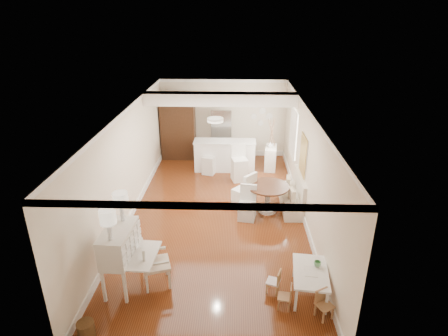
# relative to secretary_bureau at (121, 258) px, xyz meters

# --- Properties ---
(room) EXTENTS (9.00, 9.04, 2.82)m
(room) POSITION_rel_secretary_bureau_xyz_m (1.74, 3.11, 1.33)
(room) COLOR brown
(room) RESTS_ON ground
(secretary_bureau) EXTENTS (1.06, 1.08, 1.30)m
(secretary_bureau) POSITION_rel_secretary_bureau_xyz_m (0.00, 0.00, 0.00)
(secretary_bureau) COLOR silver
(secretary_bureau) RESTS_ON ground
(gustavian_armchair) EXTENTS (0.70, 0.70, 0.97)m
(gustavian_armchair) POSITION_rel_secretary_bureau_xyz_m (0.65, 0.08, -0.16)
(gustavian_armchair) COLOR silver
(gustavian_armchair) RESTS_ON ground
(wicker_basket) EXTENTS (0.38, 0.38, 0.29)m
(wicker_basket) POSITION_rel_secretary_bureau_xyz_m (-0.27, -1.26, -0.50)
(wicker_basket) COLOR #4F3218
(wicker_basket) RESTS_ON ground
(kids_table) EXTENTS (0.76, 1.13, 0.53)m
(kids_table) POSITION_rel_secretary_bureau_xyz_m (3.60, -0.12, -0.38)
(kids_table) COLOR white
(kids_table) RESTS_ON ground
(kids_chair_a) EXTENTS (0.29, 0.29, 0.50)m
(kids_chair_a) POSITION_rel_secretary_bureau_xyz_m (3.09, -0.49, -0.40)
(kids_chair_a) COLOR #976B44
(kids_chair_a) RESTS_ON ground
(kids_chair_b) EXTENTS (0.31, 0.31, 0.51)m
(kids_chair_b) POSITION_rel_secretary_bureau_xyz_m (2.92, -0.09, -0.39)
(kids_chair_b) COLOR tan
(kids_chair_b) RESTS_ON ground
(kids_chair_c) EXTENTS (0.36, 0.36, 0.55)m
(kids_chair_c) POSITION_rel_secretary_bureau_xyz_m (3.76, -0.71, -0.37)
(kids_chair_c) COLOR #AC794E
(kids_chair_c) RESTS_ON ground
(banquette) EXTENTS (0.52, 1.60, 0.98)m
(banquette) POSITION_rel_secretary_bureau_xyz_m (3.69, 3.28, -0.16)
(banquette) COLOR silver
(banquette) RESTS_ON ground
(dining_table) EXTENTS (1.29, 1.29, 0.76)m
(dining_table) POSITION_rel_secretary_bureau_xyz_m (3.04, 3.07, -0.27)
(dining_table) COLOR #4D2919
(dining_table) RESTS_ON ground
(slip_chair_near) EXTENTS (0.49, 0.51, 0.90)m
(slip_chair_near) POSITION_rel_secretary_bureau_xyz_m (2.48, 2.66, -0.20)
(slip_chair_near) COLOR silver
(slip_chair_near) RESTS_ON ground
(slip_chair_far) EXTENTS (0.70, 0.70, 1.02)m
(slip_chair_far) POSITION_rel_secretary_bureau_xyz_m (2.40, 3.33, -0.14)
(slip_chair_far) COLOR white
(slip_chair_far) RESTS_ON ground
(breakfast_counter) EXTENTS (2.05, 0.65, 1.03)m
(breakfast_counter) POSITION_rel_secretary_bureau_xyz_m (1.80, 5.88, -0.13)
(breakfast_counter) COLOR white
(breakfast_counter) RESTS_ON ground
(bar_stool_left) EXTENTS (0.47, 0.47, 0.96)m
(bar_stool_left) POSITION_rel_secretary_bureau_xyz_m (1.29, 5.53, -0.17)
(bar_stool_left) COLOR silver
(bar_stool_left) RESTS_ON ground
(bar_stool_right) EXTENTS (0.56, 0.56, 1.16)m
(bar_stool_right) POSITION_rel_secretary_bureau_xyz_m (2.29, 5.04, -0.07)
(bar_stool_right) COLOR white
(bar_stool_right) RESTS_ON ground
(pantry_cabinet) EXTENTS (1.20, 0.60, 2.30)m
(pantry_cabinet) POSITION_rel_secretary_bureau_xyz_m (0.10, 6.96, 0.50)
(pantry_cabinet) COLOR #381E11
(pantry_cabinet) RESTS_ON ground
(fridge) EXTENTS (0.75, 0.65, 1.80)m
(fridge) POSITION_rel_secretary_bureau_xyz_m (2.00, 6.93, 0.25)
(fridge) COLOR silver
(fridge) RESTS_ON ground
(sideboard) EXTENTS (0.46, 0.85, 0.78)m
(sideboard) POSITION_rel_secretary_bureau_xyz_m (3.35, 6.03, -0.26)
(sideboard) COLOR silver
(sideboard) RESTS_ON ground
(pencil_cup) EXTENTS (0.17, 0.17, 0.10)m
(pencil_cup) POSITION_rel_secretary_bureau_xyz_m (3.75, 0.04, -0.06)
(pencil_cup) COLOR #60A66A
(pencil_cup) RESTS_ON kids_table
(branch_vase) EXTENTS (0.19, 0.19, 0.17)m
(branch_vase) POSITION_rel_secretary_bureau_xyz_m (3.32, 6.04, 0.21)
(branch_vase) COLOR white
(branch_vase) RESTS_ON sideboard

